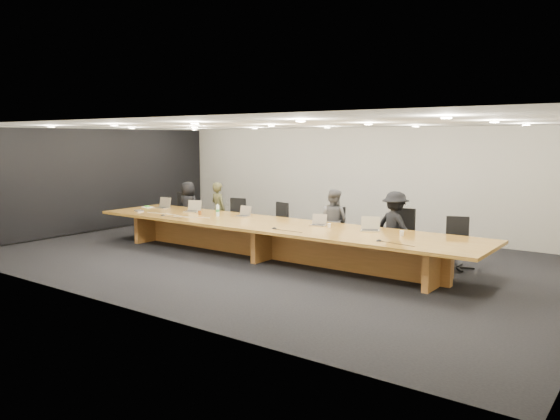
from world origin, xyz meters
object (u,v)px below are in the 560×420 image
object	(u,v)px
mic_center	(274,228)
chair_left	(234,218)
person_c	(333,221)
av_box	(139,211)
conference_table	(272,234)
water_bottle	(218,211)
chair_far_right	(457,243)
laptop_a	(162,203)
chair_mid_left	(276,223)
chair_far_left	(180,212)
laptop_e	(370,224)
mic_right	(379,240)
chair_mid_right	(333,230)
laptop_d	(318,220)
laptop_c	(242,211)
mic_left	(163,215)
paper_cup_near	(329,226)
person_d	(395,227)
person_b	(218,210)
paper_cup_far	(402,233)
laptop_b	(192,206)
chair_right	(400,235)
amber_mug	(200,213)
person_a	(188,207)

from	to	relation	value
mic_center	chair_left	bearing A→B (deg)	145.24
person_c	av_box	distance (m)	4.79
conference_table	water_bottle	world-z (taller)	water_bottle
chair_far_right	laptop_a	xyz separation A→B (m)	(-7.24, -0.98, 0.37)
chair_mid_left	av_box	distance (m)	3.36
chair_far_left	water_bottle	size ratio (longest dim) A/B	4.22
laptop_e	mic_right	size ratio (longest dim) A/B	3.05
chair_mid_right	laptop_d	size ratio (longest dim) A/B	3.42
laptop_c	mic_left	xyz separation A→B (m)	(-1.55, -0.99, -0.11)
person_c	paper_cup_near	bearing A→B (deg)	116.29
chair_mid_left	laptop_d	bearing A→B (deg)	-12.76
paper_cup_near	laptop_e	bearing A→B (deg)	7.45
person_d	chair_mid_right	bearing A→B (deg)	18.66
person_d	person_b	bearing A→B (deg)	18.85
laptop_d	chair_mid_left	bearing A→B (deg)	136.13
person_d	mic_right	world-z (taller)	person_d
conference_table	mic_right	bearing A→B (deg)	-10.48
paper_cup_far	mic_right	xyz separation A→B (m)	(-0.11, -0.71, -0.03)
laptop_d	chair_mid_right	bearing A→B (deg)	85.93
chair_mid_right	laptop_b	distance (m)	3.54
laptop_c	av_box	distance (m)	2.71
chair_mid_left	mic_right	distance (m)	3.97
water_bottle	mic_left	size ratio (longest dim) A/B	2.16
laptop_c	water_bottle	xyz separation A→B (m)	(-0.51, -0.28, 0.00)
person_d	av_box	bearing A→B (deg)	34.17
mic_center	laptop_a	bearing A→B (deg)	168.27
chair_right	laptop_e	distance (m)	1.06
person_c	av_box	xyz separation A→B (m)	(-4.51, -1.63, 0.05)
mic_center	laptop_c	bearing A→B (deg)	149.61
paper_cup_near	av_box	distance (m)	5.04
amber_mug	mic_left	bearing A→B (deg)	-132.20
conference_table	chair_far_right	xyz separation A→B (m)	(3.47, 1.34, -0.01)
laptop_a	laptop_e	world-z (taller)	same
chair_far_right	laptop_c	bearing A→B (deg)	172.16
chair_mid_left	laptop_b	xyz separation A→B (m)	(-1.79, -0.97, 0.38)
chair_far_left	chair_far_right	size ratio (longest dim) A/B	1.03
mic_left	person_a	bearing A→B (deg)	119.00
chair_mid_right	laptop_a	xyz separation A→B (m)	(-4.54, -0.88, 0.37)
chair_far_right	person_d	size ratio (longest dim) A/B	0.71
paper_cup_near	mic_left	size ratio (longest dim) A/B	0.70
chair_far_left	person_c	bearing A→B (deg)	-9.52
laptop_d	paper_cup_far	size ratio (longest dim) A/B	3.22
mic_left	mic_right	distance (m)	5.41
conference_table	person_b	world-z (taller)	person_b
chair_mid_left	chair_right	distance (m)	3.13
laptop_e	mic_left	bearing A→B (deg)	166.27
person_b	laptop_b	distance (m)	0.94
person_c	person_d	xyz separation A→B (m)	(1.44, 0.03, 0.01)
laptop_d	water_bottle	world-z (taller)	water_bottle
laptop_a	paper_cup_far	distance (m)	6.59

